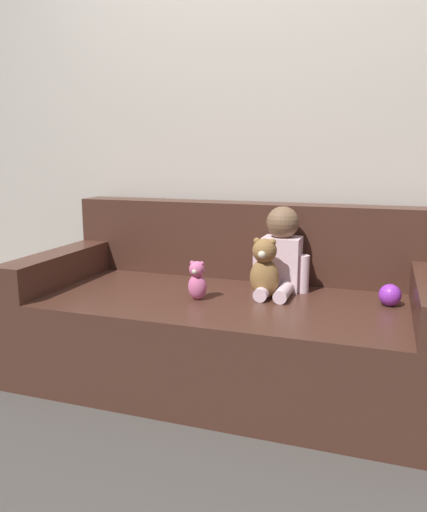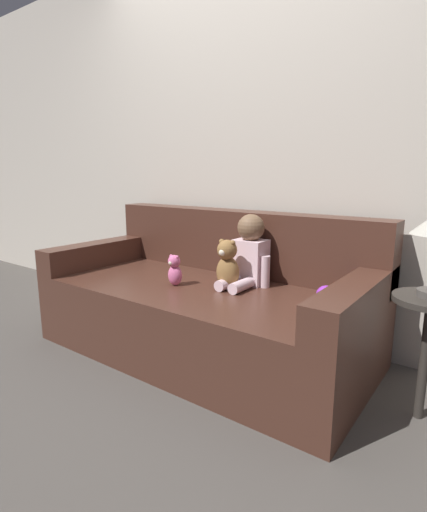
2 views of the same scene
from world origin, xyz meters
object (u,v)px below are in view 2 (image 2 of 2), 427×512
Objects in this scene: person_baby at (249,255)px; teddy_bear_brown at (227,265)px; plush_toy_side at (175,270)px; couch at (208,304)px; toy_ball at (326,295)px.

person_baby reaches higher than teddy_bear_brown.
plush_toy_side is at bearing -139.70° from person_baby.
plush_toy_side is at bearing -155.67° from teddy_bear_brown.
person_baby is 1.46× the size of teddy_bear_brown.
plush_toy_side is (-0.33, -0.28, -0.08)m from person_baby.
couch is at bearing 165.90° from teddy_bear_brown.
teddy_bear_brown is 0.31m from plush_toy_side.
couch reaches higher than plush_toy_side.
person_baby is 2.26× the size of plush_toy_side.
person_baby is 4.21× the size of toy_ball.
toy_ball is at bearing 12.49° from plush_toy_side.
toy_ball is (0.55, 0.06, -0.09)m from teddy_bear_brown.
toy_ball is at bearing 1.13° from couch.
person_baby reaches higher than plush_toy_side.
person_baby is at bearing 169.59° from toy_ball.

